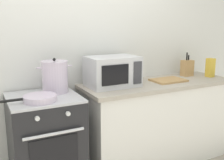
% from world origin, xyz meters
% --- Properties ---
extents(back_wall, '(4.40, 0.10, 2.50)m').
position_xyz_m(back_wall, '(0.30, 0.97, 1.25)').
color(back_wall, silver).
rests_on(back_wall, ground_plane).
extents(lower_cabinet_right, '(1.64, 0.56, 0.88)m').
position_xyz_m(lower_cabinet_right, '(0.90, 0.62, 0.44)').
color(lower_cabinet_right, white).
rests_on(lower_cabinet_right, ground_plane).
extents(countertop_right, '(1.70, 0.60, 0.04)m').
position_xyz_m(countertop_right, '(0.90, 0.62, 0.90)').
color(countertop_right, '#ADA393').
rests_on(countertop_right, lower_cabinet_right).
extents(stove, '(0.60, 0.64, 0.92)m').
position_xyz_m(stove, '(-0.35, 0.60, 0.46)').
color(stove, black).
rests_on(stove, ground_plane).
extents(stock_pot, '(0.32, 0.24, 0.32)m').
position_xyz_m(stock_pot, '(-0.21, 0.69, 1.07)').
color(stock_pot, silver).
rests_on(stock_pot, stove).
extents(frying_pan, '(0.47, 0.27, 0.05)m').
position_xyz_m(frying_pan, '(-0.41, 0.46, 0.95)').
color(frying_pan, silver).
rests_on(frying_pan, stove).
extents(microwave, '(0.50, 0.37, 0.30)m').
position_xyz_m(microwave, '(0.36, 0.68, 1.07)').
color(microwave, silver).
rests_on(microwave, countertop_right).
extents(cutting_board, '(0.36, 0.26, 0.02)m').
position_xyz_m(cutting_board, '(1.02, 0.60, 0.93)').
color(cutting_board, tan).
rests_on(cutting_board, countertop_right).
extents(knife_block, '(0.13, 0.10, 0.28)m').
position_xyz_m(knife_block, '(1.41, 0.74, 1.02)').
color(knife_block, tan).
rests_on(knife_block, countertop_right).
extents(pasta_box, '(0.08, 0.08, 0.22)m').
position_xyz_m(pasta_box, '(1.61, 0.57, 1.03)').
color(pasta_box, gold).
rests_on(pasta_box, countertop_right).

